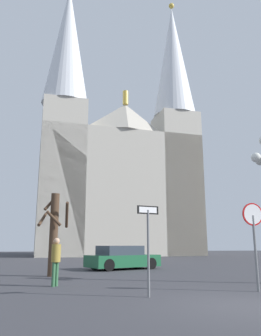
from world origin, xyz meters
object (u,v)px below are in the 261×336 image
parked_car_near_green (122,258)px  bare_tree (54,231)px  cathedral (118,165)px  stop_sign (254,229)px  one_way_arrow_sign (148,238)px  pedestrian_walking (56,257)px

parked_car_near_green → bare_tree: bearing=-136.6°
cathedral → stop_sign: 34.48m
cathedral → one_way_arrow_sign: (-4.30, -33.49, -10.06)m
parked_car_near_green → pedestrian_walking: (-3.58, -7.34, 0.36)m
cathedral → one_way_arrow_sign: cathedral is taller
cathedral → bare_tree: bearing=-104.9°
cathedral → bare_tree: cathedral is taller
parked_car_near_green → pedestrian_walking: 8.17m
stop_sign → bare_tree: size_ratio=0.73×
parked_car_near_green → cathedral: bearing=81.9°
bare_tree → pedestrian_walking: (0.22, -3.74, -1.00)m
stop_sign → parked_car_near_green: 10.25m
stop_sign → one_way_arrow_sign: stop_sign is taller
parked_car_near_green → pedestrian_walking: pedestrian_walking is taller
one_way_arrow_sign → parked_car_near_green: (0.99, 10.27, -0.95)m
stop_sign → parked_car_near_green: size_ratio=0.60×
one_way_arrow_sign → parked_car_near_green: 10.36m
one_way_arrow_sign → bare_tree: 7.25m
stop_sign → bare_tree: 8.92m
stop_sign → cathedral: bearing=88.7°
bare_tree → stop_sign: bearing=-44.4°
bare_tree → one_way_arrow_sign: bearing=-67.1°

